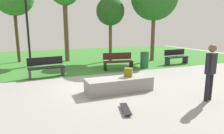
{
  "coord_description": "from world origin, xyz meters",
  "views": [
    {
      "loc": [
        -2.23,
        -7.14,
        2.22
      ],
      "look_at": [
        0.48,
        -0.33,
        0.76
      ],
      "focal_mm": 31.16,
      "sensor_mm": 36.0,
      "label": 1
    }
  ],
  "objects_px": {
    "park_bench_by_oak": "(118,61)",
    "tree_tall_oak": "(110,12)",
    "skater_performing_trick": "(211,68)",
    "park_bench_near_path": "(46,67)",
    "skateboard_by_ledge": "(126,109)",
    "backpack_on_ledge": "(128,72)",
    "park_bench_far_left": "(176,56)",
    "lamp_post": "(27,17)",
    "trash_bin": "(144,60)",
    "concrete_ledge": "(119,84)"
  },
  "relations": [
    {
      "from": "park_bench_by_oak",
      "to": "tree_tall_oak",
      "type": "height_order",
      "value": "tree_tall_oak"
    },
    {
      "from": "skater_performing_trick",
      "to": "park_bench_near_path",
      "type": "height_order",
      "value": "skater_performing_trick"
    },
    {
      "from": "skateboard_by_ledge",
      "to": "park_bench_by_oak",
      "type": "relative_size",
      "value": 0.5
    },
    {
      "from": "skateboard_by_ledge",
      "to": "tree_tall_oak",
      "type": "bearing_deg",
      "value": 71.51
    },
    {
      "from": "backpack_on_ledge",
      "to": "park_bench_near_path",
      "type": "bearing_deg",
      "value": -9.66
    },
    {
      "from": "park_bench_far_left",
      "to": "tree_tall_oak",
      "type": "height_order",
      "value": "tree_tall_oak"
    },
    {
      "from": "park_bench_far_left",
      "to": "lamp_post",
      "type": "height_order",
      "value": "lamp_post"
    },
    {
      "from": "trash_bin",
      "to": "park_bench_far_left",
      "type": "bearing_deg",
      "value": 7.74
    },
    {
      "from": "concrete_ledge",
      "to": "skater_performing_trick",
      "type": "relative_size",
      "value": 1.36
    },
    {
      "from": "concrete_ledge",
      "to": "skater_performing_trick",
      "type": "bearing_deg",
      "value": -40.08
    },
    {
      "from": "skateboard_by_ledge",
      "to": "park_bench_far_left",
      "type": "bearing_deg",
      "value": 41.13
    },
    {
      "from": "park_bench_far_left",
      "to": "trash_bin",
      "type": "distance_m",
      "value": 2.52
    },
    {
      "from": "skateboard_by_ledge",
      "to": "park_bench_near_path",
      "type": "relative_size",
      "value": 0.5
    },
    {
      "from": "park_bench_far_left",
      "to": "park_bench_near_path",
      "type": "distance_m",
      "value": 7.82
    },
    {
      "from": "trash_bin",
      "to": "skateboard_by_ledge",
      "type": "bearing_deg",
      "value": -125.73
    },
    {
      "from": "trash_bin",
      "to": "tree_tall_oak",
      "type": "bearing_deg",
      "value": 105.95
    },
    {
      "from": "park_bench_by_oak",
      "to": "lamp_post",
      "type": "xyz_separation_m",
      "value": [
        -4.44,
        2.83,
        2.35
      ]
    },
    {
      "from": "skateboard_by_ledge",
      "to": "lamp_post",
      "type": "xyz_separation_m",
      "value": [
        -2.48,
        7.89,
        2.76
      ]
    },
    {
      "from": "park_bench_far_left",
      "to": "lamp_post",
      "type": "xyz_separation_m",
      "value": [
        -8.53,
        2.61,
        2.35
      ]
    },
    {
      "from": "lamp_post",
      "to": "concrete_ledge",
      "type": "bearing_deg",
      "value": -64.29
    },
    {
      "from": "trash_bin",
      "to": "backpack_on_ledge",
      "type": "bearing_deg",
      "value": -129.02
    },
    {
      "from": "skateboard_by_ledge",
      "to": "trash_bin",
      "type": "relative_size",
      "value": 0.91
    },
    {
      "from": "skateboard_by_ledge",
      "to": "park_bench_near_path",
      "type": "xyz_separation_m",
      "value": [
        -1.75,
        4.82,
        0.42
      ]
    },
    {
      "from": "skateboard_by_ledge",
      "to": "lamp_post",
      "type": "relative_size",
      "value": 0.17
    },
    {
      "from": "skateboard_by_ledge",
      "to": "park_bench_by_oak",
      "type": "bearing_deg",
      "value": 68.76
    },
    {
      "from": "concrete_ledge",
      "to": "skateboard_by_ledge",
      "type": "xyz_separation_m",
      "value": [
        -0.53,
        -1.64,
        -0.18
      ]
    },
    {
      "from": "skateboard_by_ledge",
      "to": "concrete_ledge",
      "type": "bearing_deg",
      "value": 72.1
    },
    {
      "from": "skater_performing_trick",
      "to": "tree_tall_oak",
      "type": "bearing_deg",
      "value": 90.48
    },
    {
      "from": "concrete_ledge",
      "to": "tree_tall_oak",
      "type": "bearing_deg",
      "value": 71.36
    },
    {
      "from": "backpack_on_ledge",
      "to": "skateboard_by_ledge",
      "type": "relative_size",
      "value": 0.39
    },
    {
      "from": "skater_performing_trick",
      "to": "trash_bin",
      "type": "bearing_deg",
      "value": 81.1
    },
    {
      "from": "skater_performing_trick",
      "to": "park_bench_far_left",
      "type": "bearing_deg",
      "value": 59.03
    },
    {
      "from": "park_bench_by_oak",
      "to": "park_bench_far_left",
      "type": "distance_m",
      "value": 4.09
    },
    {
      "from": "skateboard_by_ledge",
      "to": "tree_tall_oak",
      "type": "height_order",
      "value": "tree_tall_oak"
    },
    {
      "from": "skater_performing_trick",
      "to": "skateboard_by_ledge",
      "type": "height_order",
      "value": "skater_performing_trick"
    },
    {
      "from": "tree_tall_oak",
      "to": "concrete_ledge",
      "type": "bearing_deg",
      "value": -108.64
    },
    {
      "from": "skateboard_by_ledge",
      "to": "park_bench_far_left",
      "type": "relative_size",
      "value": 0.51
    },
    {
      "from": "backpack_on_ledge",
      "to": "park_bench_near_path",
      "type": "relative_size",
      "value": 0.19
    },
    {
      "from": "skateboard_by_ledge",
      "to": "park_bench_far_left",
      "type": "height_order",
      "value": "park_bench_far_left"
    },
    {
      "from": "backpack_on_ledge",
      "to": "park_bench_far_left",
      "type": "height_order",
      "value": "park_bench_far_left"
    },
    {
      "from": "park_bench_far_left",
      "to": "concrete_ledge",
      "type": "bearing_deg",
      "value": -146.6
    },
    {
      "from": "park_bench_by_oak",
      "to": "lamp_post",
      "type": "height_order",
      "value": "lamp_post"
    },
    {
      "from": "backpack_on_ledge",
      "to": "trash_bin",
      "type": "bearing_deg",
      "value": -89.03
    },
    {
      "from": "backpack_on_ledge",
      "to": "lamp_post",
      "type": "bearing_deg",
      "value": -21.4
    },
    {
      "from": "park_bench_by_oak",
      "to": "tree_tall_oak",
      "type": "relative_size",
      "value": 0.39
    },
    {
      "from": "tree_tall_oak",
      "to": "skater_performing_trick",
      "type": "bearing_deg",
      "value": -89.52
    },
    {
      "from": "park_bench_by_oak",
      "to": "trash_bin",
      "type": "relative_size",
      "value": 1.81
    },
    {
      "from": "park_bench_far_left",
      "to": "tree_tall_oak",
      "type": "distance_m",
      "value": 5.17
    },
    {
      "from": "lamp_post",
      "to": "park_bench_near_path",
      "type": "bearing_deg",
      "value": -76.78
    },
    {
      "from": "lamp_post",
      "to": "park_bench_far_left",
      "type": "bearing_deg",
      "value": -17.01
    }
  ]
}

